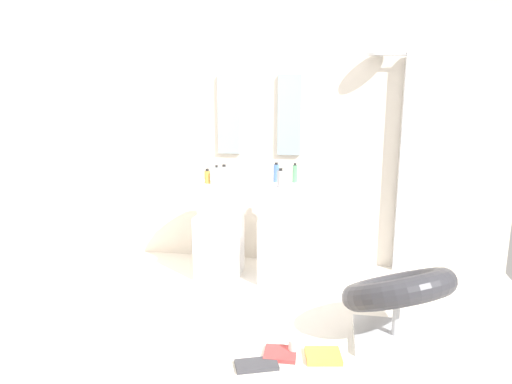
% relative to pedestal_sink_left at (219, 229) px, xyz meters
% --- Properties ---
extents(ground_plane, '(4.80, 3.60, 0.04)m').
position_rel_pedestal_sink_left_xyz_m(ground_plane, '(0.30, -1.12, -0.47)').
color(ground_plane, silver).
extents(rear_partition, '(4.80, 0.10, 2.60)m').
position_rel_pedestal_sink_left_xyz_m(rear_partition, '(0.30, 0.53, 0.85)').
color(rear_partition, beige).
rests_on(rear_partition, ground_plane).
extents(pedestal_sink_left, '(0.40, 0.40, 1.00)m').
position_rel_pedestal_sink_left_xyz_m(pedestal_sink_left, '(0.00, 0.00, 0.00)').
color(pedestal_sink_left, white).
rests_on(pedestal_sink_left, ground_plane).
extents(pedestal_sink_right, '(0.40, 0.40, 1.00)m').
position_rel_pedestal_sink_left_xyz_m(pedestal_sink_right, '(0.59, 0.00, 0.00)').
color(pedestal_sink_right, white).
rests_on(pedestal_sink_right, ground_plane).
extents(vanity_mirror_left, '(0.22, 0.03, 0.76)m').
position_rel_pedestal_sink_left_xyz_m(vanity_mirror_left, '(0.00, 0.46, 1.03)').
color(vanity_mirror_left, '#8C9EA8').
extents(vanity_mirror_right, '(0.22, 0.03, 0.76)m').
position_rel_pedestal_sink_left_xyz_m(vanity_mirror_right, '(0.59, 0.46, 1.03)').
color(vanity_mirror_right, '#8C9EA8').
extents(shower_column, '(0.49, 0.24, 2.05)m').
position_rel_pedestal_sink_left_xyz_m(shower_column, '(1.69, 0.41, 0.63)').
color(shower_column, '#B7BABF').
rests_on(shower_column, ground_plane).
extents(lounge_chair, '(1.10, 1.10, 0.65)m').
position_rel_pedestal_sink_left_xyz_m(lounge_chair, '(1.51, -0.98, -0.10)').
color(lounge_chair, '#B7BABF').
rests_on(lounge_chair, ground_plane).
extents(area_rug, '(1.00, 0.77, 0.01)m').
position_rel_pedestal_sink_left_xyz_m(area_rug, '(0.78, -1.38, -0.45)').
color(area_rug, white).
rests_on(area_rug, ground_plane).
extents(magazine_red, '(0.22, 0.19, 0.03)m').
position_rel_pedestal_sink_left_xyz_m(magazine_red, '(0.74, -1.30, -0.43)').
color(magazine_red, '#B73838').
rests_on(magazine_red, area_rug).
extents(magazine_charcoal, '(0.30, 0.22, 0.03)m').
position_rel_pedestal_sink_left_xyz_m(magazine_charcoal, '(0.60, -1.45, -0.43)').
color(magazine_charcoal, '#38383D').
rests_on(magazine_charcoal, area_rug).
extents(magazine_ochre, '(0.26, 0.23, 0.03)m').
position_rel_pedestal_sink_left_xyz_m(magazine_ochre, '(1.02, -1.28, -0.43)').
color(magazine_ochre, gold).
rests_on(magazine_ochre, area_rug).
extents(coffee_mug, '(0.07, 0.07, 0.10)m').
position_rel_pedestal_sink_left_xyz_m(coffee_mug, '(0.82, -1.25, -0.39)').
color(coffee_mug, white).
rests_on(coffee_mug, area_rug).
extents(soap_bottle_clear, '(0.04, 0.04, 0.18)m').
position_rel_pedestal_sink_left_xyz_m(soap_bottle_clear, '(0.02, -0.13, 0.53)').
color(soap_bottle_clear, silver).
rests_on(soap_bottle_clear, pedestal_sink_left).
extents(soap_bottle_green, '(0.05, 0.05, 0.18)m').
position_rel_pedestal_sink_left_xyz_m(soap_bottle_green, '(0.69, 0.11, 0.53)').
color(soap_bottle_green, '#59996B').
rests_on(soap_bottle_green, pedestal_sink_right).
extents(soap_bottle_white, '(0.06, 0.06, 0.18)m').
position_rel_pedestal_sink_left_xyz_m(soap_bottle_white, '(0.07, -0.08, 0.53)').
color(soap_bottle_white, white).
rests_on(soap_bottle_white, pedestal_sink_left).
extents(soap_bottle_grey, '(0.06, 0.06, 0.16)m').
position_rel_pedestal_sink_left_xyz_m(soap_bottle_grey, '(0.58, -0.12, 0.52)').
color(soap_bottle_grey, '#99999E').
rests_on(soap_bottle_grey, pedestal_sink_right).
extents(soap_bottle_amber, '(0.05, 0.05, 0.13)m').
position_rel_pedestal_sink_left_xyz_m(soap_bottle_amber, '(-0.08, -0.06, 0.51)').
color(soap_bottle_amber, '#C68C38').
rests_on(soap_bottle_amber, pedestal_sink_left).
extents(soap_bottle_blue, '(0.05, 0.05, 0.18)m').
position_rel_pedestal_sink_left_xyz_m(soap_bottle_blue, '(0.52, 0.11, 0.53)').
color(soap_bottle_blue, '#4C72B7').
rests_on(soap_bottle_blue, pedestal_sink_right).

